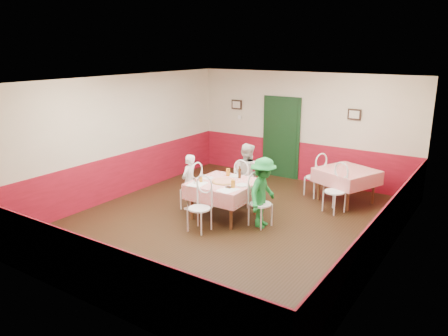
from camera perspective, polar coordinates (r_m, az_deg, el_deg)
The scene contains 39 objects.
floor at distance 8.85m, azimuth 0.73°, elevation -7.05°, with size 7.00×7.00×0.00m, color black.
ceiling at distance 8.19m, azimuth 0.80°, elevation 11.33°, with size 7.00×7.00×0.00m, color white.
back_wall at distance 11.45m, azimuth 10.34°, elevation 5.24°, with size 6.00×0.10×2.80m, color beige.
front_wall at distance 5.91m, azimuth -18.03°, elevation -5.08°, with size 6.00×0.10×2.80m, color beige.
left_wall at distance 10.31m, azimuth -13.42°, elevation 3.93°, with size 0.10×7.00×2.80m, color beige.
right_wall at distance 7.30m, azimuth 20.98°, elevation -1.45°, with size 0.10×7.00×2.80m, color beige.
wainscot_back at distance 11.63m, azimuth 10.10°, elevation 0.87°, with size 6.00×0.03×1.00m, color maroon.
wainscot_front at distance 6.28m, azimuth -17.22°, elevation -12.75°, with size 6.00×0.03×1.00m, color maroon.
wainscot_left at distance 10.51m, azimuth -13.06°, elevation -0.88°, with size 0.03×7.00×1.00m, color maroon.
wainscot_right at distance 7.60m, azimuth 20.21°, elevation -7.94°, with size 0.03×7.00×1.00m, color maroon.
door at distance 11.72m, azimuth 7.47°, elevation 3.85°, with size 0.96×0.06×2.10m, color black.
picture_left at distance 12.26m, azimuth 1.67°, elevation 8.28°, with size 0.32×0.03×0.26m, color black.
picture_right at distance 10.89m, azimuth 16.66°, elevation 6.72°, with size 0.32×0.03×0.26m, color black.
thermostat at distance 12.25m, azimuth 2.05°, elevation 6.63°, with size 0.10×0.03×0.10m, color white.
main_table at distance 8.98m, azimuth -0.00°, elevation -4.15°, with size 1.22×1.22×0.77m, color red.
second_table at distance 10.21m, azimuth 15.64°, elevation -2.28°, with size 1.12×1.12×0.77m, color red.
chair_left at distance 9.42m, azimuth -4.33°, elevation -2.75°, with size 0.42×0.42×0.90m, color white, non-canonical shape.
chair_right at distance 8.55m, azimuth 4.78°, elevation -4.72°, with size 0.42×0.42×0.90m, color white, non-canonical shape.
chair_far at distance 9.64m, azimuth 2.78°, elevation -2.30°, with size 0.42×0.42×0.90m, color white, non-canonical shape.
chair_near at distance 8.30m, azimuth -3.24°, elevation -5.32°, with size 0.42×0.42×0.90m, color white, non-canonical shape.
chair_second_a at distance 10.43m, azimuth 11.77°, elevation -1.23°, with size 0.42×0.42×0.90m, color white, non-canonical shape.
chair_second_b at distance 9.51m, azimuth 14.24°, elevation -3.03°, with size 0.42×0.42×0.90m, color white, non-canonical shape.
pizza at distance 8.82m, azimuth -0.05°, elevation -1.77°, with size 0.46×0.46×0.03m, color #B74723.
plate_left at distance 9.08m, azimuth -2.21°, elevation -1.33°, with size 0.25×0.25×0.01m, color white.
plate_right at distance 8.63m, azimuth 2.39°, elevation -2.24°, with size 0.25×0.25×0.01m, color white.
plate_far at distance 9.22m, azimuth 1.50°, elevation -1.06°, with size 0.25×0.25×0.01m, color white.
glass_a at distance 8.85m, azimuth -3.05°, elevation -1.42°, with size 0.07×0.07×0.13m, color #BF7219.
glass_b at distance 8.47m, azimuth 1.19°, elevation -2.10°, with size 0.08×0.08×0.15m, color #BF7219.
glass_c at distance 9.25m, azimuth 0.53°, elevation -0.54°, with size 0.08×0.08×0.16m, color #BF7219.
beer_bottle at distance 9.08m, azimuth 2.05°, elevation -0.61°, with size 0.06×0.06×0.23m, color #381C0A.
shaker_a at distance 8.74m, azimuth -3.88°, elevation -1.78°, with size 0.04×0.04×0.09m, color silver.
shaker_b at distance 8.69m, azimuth -3.56°, elevation -1.88°, with size 0.04×0.04×0.09m, color silver.
shaker_c at distance 8.83m, azimuth -3.78°, elevation -1.59°, with size 0.04×0.04×0.09m, color #B23319.
menu_left at distance 8.73m, azimuth -3.51°, elevation -2.10°, with size 0.30×0.40×0.00m, color white.
menu_right at distance 8.37m, azimuth 0.55°, elevation -2.86°, with size 0.30×0.40×0.00m, color white.
wallet at distance 8.49m, azimuth 0.62°, elevation -2.52°, with size 0.11×0.09×0.02m, color black.
diner_left at distance 9.41m, azimuth -4.59°, elevation -1.82°, with size 0.44×0.29×1.20m, color gray.
diner_far at distance 9.61m, azimuth 2.95°, elevation -0.82°, with size 0.68×0.53×1.39m, color gray.
diner_right at distance 8.44m, azimuth 5.12°, elevation -3.23°, with size 0.90×0.52×1.39m, color gray.
Camera 1 is at (4.42, -6.87, 3.41)m, focal length 35.00 mm.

